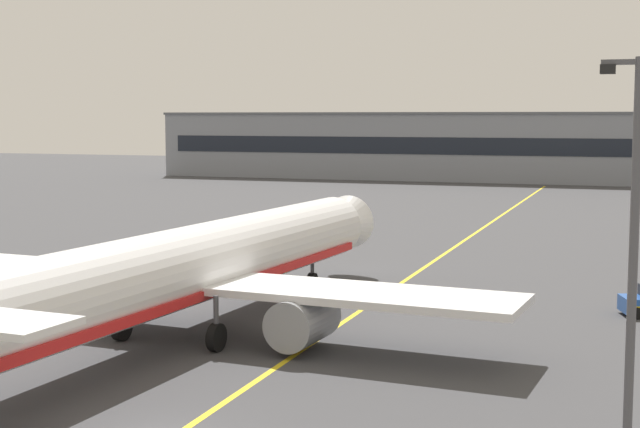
{
  "coord_description": "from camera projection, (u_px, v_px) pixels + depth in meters",
  "views": [
    {
      "loc": [
        15.0,
        -26.22,
        10.64
      ],
      "look_at": [
        -0.3,
        16.41,
        5.9
      ],
      "focal_mm": 52.27,
      "sensor_mm": 36.0,
      "label": 1
    }
  ],
  "objects": [
    {
      "name": "airliner_foreground",
      "position": [
        188.0,
        269.0,
        44.74
      ],
      "size": [
        32.25,
        41.52,
        11.65
      ],
      "color": "white",
      "rests_on": "ground"
    },
    {
      "name": "terminal_building",
      "position": [
        529.0,
        147.0,
        152.63
      ],
      "size": [
        128.5,
        12.4,
        11.41
      ],
      "color": "gray",
      "rests_on": "ground"
    },
    {
      "name": "apron_lamp_post",
      "position": [
        633.0,
        256.0,
        27.72
      ],
      "size": [
        2.24,
        0.9,
        12.39
      ],
      "color": "#515156",
      "rests_on": "ground"
    },
    {
      "name": "taxiway_centreline",
      "position": [
        397.0,
        286.0,
        58.77
      ],
      "size": [
        1.63,
        180.0,
        0.01
      ],
      "primitive_type": "cube",
      "rotation": [
        0.0,
        0.0,
        0.01
      ],
      "color": "yellow",
      "rests_on": "ground"
    }
  ]
}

